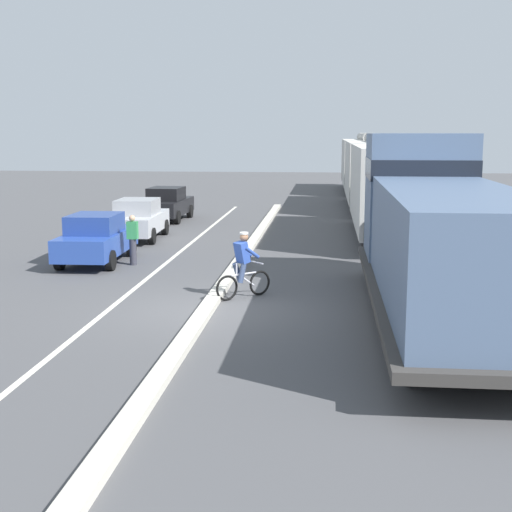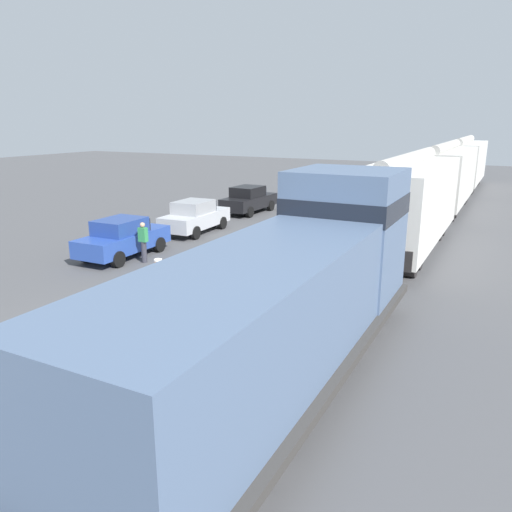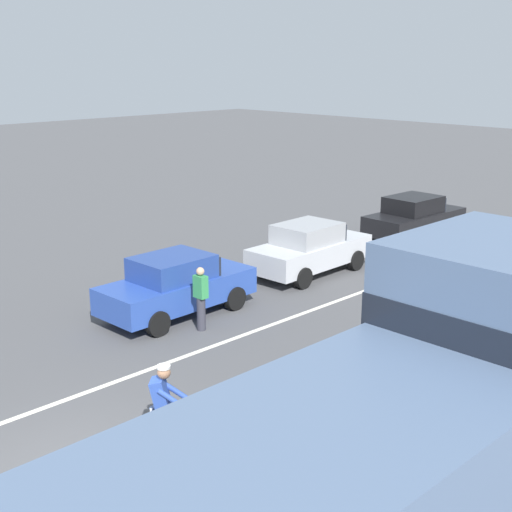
# 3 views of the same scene
# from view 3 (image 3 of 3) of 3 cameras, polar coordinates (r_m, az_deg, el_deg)

# --- Properties ---
(ground_plane) EXTENTS (120.00, 120.00, 0.00)m
(ground_plane) POSITION_cam_3_polar(r_m,az_deg,el_deg) (12.45, -14.48, -16.55)
(ground_plane) COLOR #4C4C4F
(median_curb) EXTENTS (0.36, 36.00, 0.16)m
(median_curb) POSITION_cam_3_polar(r_m,az_deg,el_deg) (15.81, 4.74, -8.49)
(median_curb) COLOR beige
(median_curb) RESTS_ON ground
(lane_stripe) EXTENTS (0.14, 36.00, 0.01)m
(lane_stripe) POSITION_cam_3_polar(r_m,az_deg,el_deg) (17.37, -1.30, -6.44)
(lane_stripe) COLOR silver
(lane_stripe) RESTS_ON ground
(parked_car_blue) EXTENTS (1.91, 4.24, 1.62)m
(parked_car_blue) POSITION_cam_3_polar(r_m,az_deg,el_deg) (18.63, -6.39, -2.33)
(parked_car_blue) COLOR #28479E
(parked_car_blue) RESTS_ON ground
(parked_car_silver) EXTENTS (1.94, 4.25, 1.62)m
(parked_car_silver) POSITION_cam_3_polar(r_m,az_deg,el_deg) (22.11, 4.31, 0.61)
(parked_car_silver) COLOR #B7BABF
(parked_car_silver) RESTS_ON ground
(parked_car_black) EXTENTS (1.95, 4.26, 1.62)m
(parked_car_black) POSITION_cam_3_polar(r_m,az_deg,el_deg) (26.99, 12.55, 3.03)
(parked_car_black) COLOR black
(parked_car_black) RESTS_ON ground
(cyclist) EXTENTS (1.29, 1.21, 1.71)m
(cyclist) POSITION_cam_3_polar(r_m,az_deg,el_deg) (12.16, -7.43, -12.53)
(cyclist) COLOR black
(cyclist) RESTS_ON ground
(pedestrian_by_cars) EXTENTS (0.34, 0.22, 1.62)m
(pedestrian_by_cars) POSITION_cam_3_polar(r_m,az_deg,el_deg) (17.53, -4.44, -3.34)
(pedestrian_by_cars) COLOR #33333D
(pedestrian_by_cars) RESTS_ON ground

